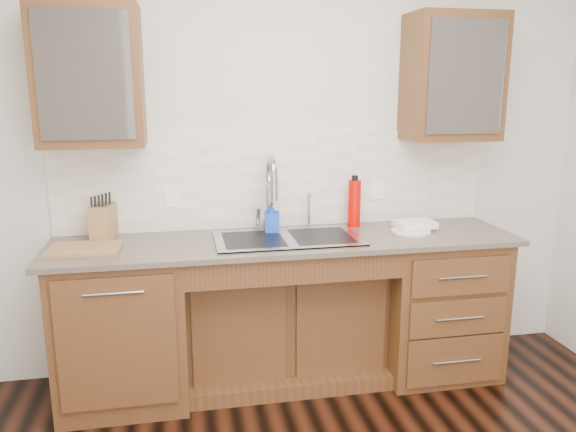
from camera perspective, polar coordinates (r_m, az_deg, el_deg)
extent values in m
cube|color=beige|center=(3.54, -1.24, 6.17)|extent=(4.00, 0.10, 2.70)
cube|color=#593014|center=(3.39, -16.37, -10.63)|extent=(0.70, 0.62, 0.88)
cube|color=#593014|center=(3.55, -0.41, -10.63)|extent=(1.20, 0.44, 0.70)
cube|color=#593014|center=(3.71, 14.59, -8.44)|extent=(0.70, 0.62, 0.88)
cube|color=#84705B|center=(3.27, -0.08, -2.56)|extent=(2.70, 0.65, 0.03)
cube|color=beige|center=(3.50, -1.06, 3.69)|extent=(2.70, 0.02, 0.59)
cube|color=#9E9EA5|center=(3.27, -0.03, -3.81)|extent=(0.84, 0.46, 0.19)
cylinder|color=#999993|center=(3.41, -1.93, 1.82)|extent=(0.04, 0.04, 0.40)
cylinder|color=#999993|center=(3.48, 2.12, 0.71)|extent=(0.02, 0.02, 0.24)
cube|color=#593014|center=(3.28, -19.51, 13.23)|extent=(0.55, 0.34, 0.75)
cube|color=#593014|center=(3.64, 16.35, 13.34)|extent=(0.55, 0.34, 0.75)
cube|color=white|center=(3.45, -11.71, 1.86)|extent=(0.08, 0.01, 0.12)
cube|color=white|center=(3.67, 9.04, 2.62)|extent=(0.08, 0.01, 0.12)
imported|color=blue|center=(3.37, -1.65, -0.15)|extent=(0.10, 0.10, 0.19)
cylinder|color=#C90600|center=(3.55, 6.75, 1.29)|extent=(0.09, 0.09, 0.29)
cylinder|color=silver|center=(3.48, 12.39, -1.53)|extent=(0.29, 0.29, 0.01)
cube|color=silver|center=(3.55, 12.75, -0.80)|extent=(0.25, 0.19, 0.04)
cube|color=brown|center=(3.41, -18.27, -0.56)|extent=(0.15, 0.20, 0.20)
cube|color=#945F1F|center=(3.22, -19.95, -3.13)|extent=(0.39, 0.28, 0.02)
imported|color=white|center=(3.30, -22.02, 12.11)|extent=(0.13, 0.13, 0.09)
imported|color=white|center=(3.26, -17.46, 12.39)|extent=(0.12, 0.12, 0.09)
imported|color=white|center=(3.60, 15.07, 12.66)|extent=(0.16, 0.16, 0.10)
imported|color=silver|center=(3.66, 17.07, 12.53)|extent=(0.13, 0.13, 0.10)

